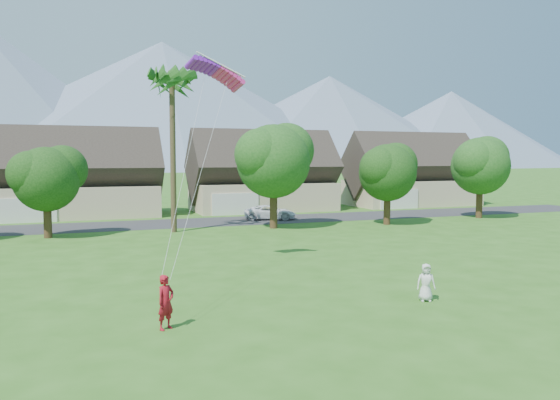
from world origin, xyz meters
name	(u,v)px	position (x,y,z in m)	size (l,w,h in m)	color
ground	(395,352)	(0.00, 0.00, 0.00)	(500.00, 500.00, 0.00)	#2D6019
street	(187,223)	(0.00, 34.00, 0.01)	(90.00, 7.00, 0.01)	#2D2D30
kite_flyer	(166,302)	(-6.09, 4.49, 0.93)	(0.68, 0.44, 1.85)	maroon
watcher	(426,282)	(4.27, 4.57, 0.76)	(0.74, 0.48, 1.52)	silver
parked_car	(270,212)	(7.77, 34.00, 0.67)	(2.23, 4.83, 1.34)	white
mountain_ridge	(122,109)	(10.40, 260.00, 29.07)	(540.00, 240.00, 70.00)	slate
houses_row	(175,180)	(0.49, 42.99, 3.44)	(72.75, 8.19, 8.86)	beige
tree_row	(186,169)	(-1.14, 27.92, 4.89)	(62.27, 6.67, 8.45)	#47301C
fan_palm	(172,78)	(-2.00, 28.50, 11.80)	(3.00, 3.00, 13.80)	#4C3D26
parafoil_kite	(216,70)	(-2.10, 13.68, 10.16)	(3.06, 1.22, 0.50)	purple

